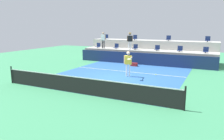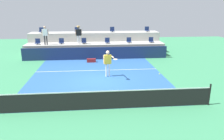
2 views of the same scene
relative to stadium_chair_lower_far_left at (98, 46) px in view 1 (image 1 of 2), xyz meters
name	(u,v)px [view 1 (image 1 of 2)]	position (x,y,z in m)	size (l,w,h in m)	color
ground_plane	(114,78)	(5.34, -7.23, -1.46)	(40.00, 40.00, 0.00)	#388456
court_inner_paint	(120,75)	(5.34, -6.23, -1.46)	(9.00, 10.00, 0.01)	#285693
court_service_line	(127,72)	(5.34, -4.83, -1.46)	(9.00, 0.06, 0.00)	white
tennis_net	(81,85)	(5.34, -11.23, -0.97)	(10.48, 0.08, 1.07)	black
sponsor_backboard	(142,59)	(5.34, -1.23, -0.91)	(13.00, 0.16, 1.10)	navy
seating_tier_lower	(146,56)	(5.34, 0.07, -0.84)	(13.00, 1.80, 1.25)	#ADAAA3
seating_tier_upper	(151,50)	(5.34, 1.87, -0.41)	(13.00, 1.80, 2.10)	#ADAAA3
stadium_chair_lower_far_left	(98,46)	(0.00, 0.00, 0.00)	(0.44, 0.40, 0.52)	#2D2D33
stadium_chair_lower_left	(116,47)	(2.16, 0.00, 0.00)	(0.44, 0.40, 0.52)	#2D2D33
stadium_chair_lower_mid_left	(135,47)	(4.24, 0.00, 0.00)	(0.44, 0.40, 0.52)	#2D2D33
stadium_chair_lower_mid_right	(157,48)	(6.45, 0.00, 0.00)	(0.44, 0.40, 0.52)	#2D2D33
stadium_chair_lower_right	(180,49)	(8.54, 0.00, 0.00)	(0.44, 0.40, 0.52)	#2D2D33
stadium_chair_lower_far_right	(206,50)	(10.71, 0.00, 0.00)	(0.44, 0.40, 0.52)	#2D2D33
stadium_chair_upper_far_left	(106,37)	(0.03, 1.80, 0.85)	(0.44, 0.40, 0.52)	#2D2D33
stadium_chair_upper_left	(135,38)	(3.53, 1.80, 0.85)	(0.44, 0.40, 0.52)	#2D2D33
stadium_chair_upper_right	(168,39)	(7.09, 1.80, 0.85)	(0.44, 0.40, 0.52)	#2D2D33
stadium_chair_upper_far_right	(208,39)	(10.72, 1.80, 0.85)	(0.44, 0.40, 0.52)	#2D2D33
tennis_player	(128,61)	(6.03, -6.37, -0.36)	(0.89, 1.20, 1.79)	white
spectator_in_grey	(103,39)	(0.83, -0.38, 0.80)	(0.59, 0.24, 1.69)	#2D2D33
spectator_with_hat	(130,39)	(3.80, -0.38, 0.82)	(0.58, 0.47, 1.69)	white
tennis_ball	(156,75)	(8.72, -9.09, -0.51)	(0.07, 0.07, 0.07)	#CCE033
equipment_bag	(133,64)	(4.90, -2.27, -1.31)	(0.76, 0.28, 0.30)	maroon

